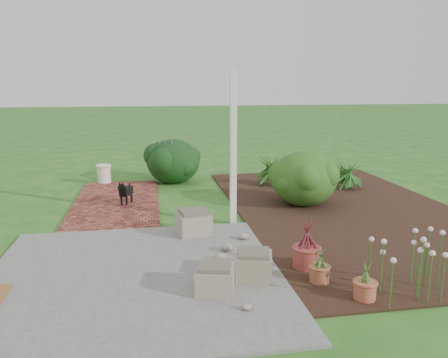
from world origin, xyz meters
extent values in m
plane|color=#205A1C|center=(0.00, 0.00, 0.00)|extent=(80.00, 80.00, 0.00)
cube|color=#5C5D5A|center=(-1.25, -1.75, 0.02)|extent=(3.50, 3.50, 0.04)
cube|color=#5C221D|center=(-1.70, 1.75, 0.02)|extent=(1.60, 3.50, 0.04)
cube|color=black|center=(2.50, 0.50, 0.01)|extent=(4.00, 7.00, 0.03)
cube|color=white|center=(0.30, 0.10, 1.25)|extent=(0.10, 0.10, 2.50)
cube|color=gray|center=(0.14, -2.04, 0.18)|extent=(0.51, 0.51, 0.28)
cube|color=gray|center=(-0.36, -2.32, 0.18)|extent=(0.49, 0.49, 0.27)
cube|color=gray|center=(-0.40, -0.37, 0.20)|extent=(0.55, 0.55, 0.31)
cube|color=black|center=(-1.50, 1.55, 0.28)|extent=(0.25, 0.36, 0.14)
cylinder|color=black|center=(-1.59, 1.46, 0.12)|extent=(0.04, 0.04, 0.16)
cylinder|color=black|center=(-1.49, 1.42, 0.12)|extent=(0.04, 0.04, 0.16)
cylinder|color=black|center=(-1.50, 1.68, 0.12)|extent=(0.04, 0.04, 0.16)
cylinder|color=black|center=(-1.41, 1.64, 0.12)|extent=(0.04, 0.04, 0.16)
sphere|color=black|center=(-1.57, 1.36, 0.39)|extent=(0.14, 0.14, 0.14)
cone|color=black|center=(-1.44, 1.71, 0.38)|extent=(0.09, 0.11, 0.12)
cylinder|color=#F1DDC6|center=(-2.09, 3.48, 0.24)|extent=(0.36, 0.36, 0.40)
ellipsoid|color=#1F4114|center=(1.83, 0.97, 0.55)|extent=(1.52, 1.52, 1.04)
cylinder|color=brown|center=(0.86, -1.85, 0.16)|extent=(0.34, 0.34, 0.27)
cylinder|color=#B1533C|center=(1.19, -2.74, 0.13)|extent=(0.25, 0.25, 0.19)
cylinder|color=#9A5134|center=(0.87, -2.27, 0.13)|extent=(0.27, 0.27, 0.19)
ellipsoid|color=black|center=(-0.50, 3.42, 0.53)|extent=(1.64, 1.64, 1.05)
camera|label=1|loc=(-1.01, -6.72, 2.28)|focal=35.00mm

